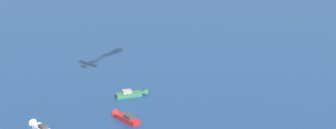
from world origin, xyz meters
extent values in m
cube|color=#B21E1E|center=(8.41, -20.37, 0.67)|extent=(6.58, 8.51, 1.33)
cone|color=#B21E1E|center=(11.03, -24.74, 0.67)|extent=(3.38, 3.20, 2.66)
cube|color=#38383D|center=(8.09, -19.84, 1.83)|extent=(3.33, 3.60, 1.00)
cube|color=#33704C|center=(6.29, -40.60, 0.65)|extent=(8.51, 4.21, 1.30)
cone|color=#33704C|center=(1.40, -41.62, 0.65)|extent=(2.57, 2.98, 2.61)
cube|color=gray|center=(6.89, -40.47, 1.79)|extent=(3.22, 2.62, 0.98)
cone|color=white|center=(34.85, -21.07, 0.63)|extent=(3.18, 2.98, 2.52)
cube|color=#38383D|center=(32.25, -16.32, 1.73)|extent=(3.09, 3.39, 0.95)
camera|label=1|loc=(24.90, 162.82, 76.91)|focal=74.12mm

